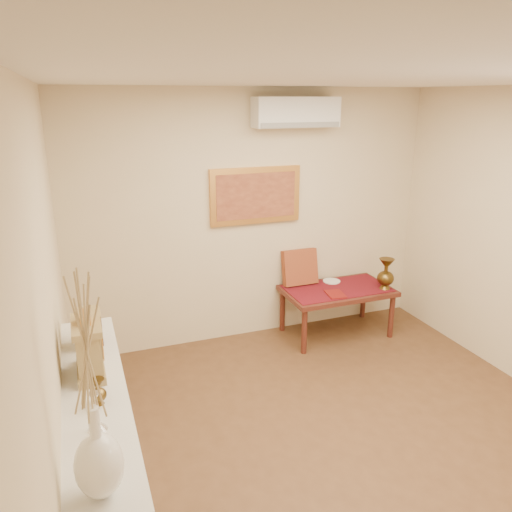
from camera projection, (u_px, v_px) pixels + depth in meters
name	position (u px, v px, depth m)	size (l,w,h in m)	color
floor	(357.00, 456.00, 3.78)	(4.50, 4.50, 0.00)	brown
ceiling	(386.00, 79.00, 2.96)	(4.50, 4.50, 0.00)	silver
wall_back	(255.00, 218.00, 5.38)	(4.00, 0.02, 2.70)	beige
wall_left	(53.00, 338.00, 2.71)	(0.02, 4.50, 2.70)	beige
white_vase	(90.00, 384.00, 1.96)	(0.20, 0.20, 1.08)	white
candlestick	(96.00, 411.00, 2.51)	(0.10, 0.10, 0.21)	silver
brass_urn_small	(98.00, 388.00, 2.72)	(0.09, 0.09, 0.20)	brown
table_cloth	(337.00, 288.00, 5.58)	(1.14, 0.59, 0.01)	maroon
brass_urn_tall	(386.00, 270.00, 5.50)	(0.19, 0.19, 0.42)	brown
plate	(332.00, 281.00, 5.77)	(0.20, 0.20, 0.01)	white
menu	(335.00, 294.00, 5.39)	(0.18, 0.25, 0.01)	maroon
cushion	(300.00, 267.00, 5.65)	(0.40, 0.10, 0.40)	maroon
display_ledge	(101.00, 460.00, 3.03)	(0.37, 2.02, 0.98)	silver
mantel_clock	(89.00, 347.00, 3.01)	(0.17, 0.36, 0.41)	#9F8651
wooden_chest	(90.00, 328.00, 3.38)	(0.16, 0.21, 0.24)	#9F8651
low_table	(337.00, 294.00, 5.60)	(1.20, 0.70, 0.55)	#552319
painting	(256.00, 196.00, 5.28)	(1.00, 0.06, 0.60)	gold
ac_unit	(296.00, 112.00, 5.06)	(0.90, 0.25, 0.30)	white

